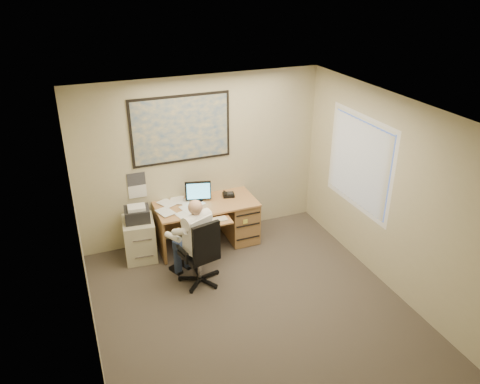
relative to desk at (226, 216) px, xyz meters
name	(u,v)px	position (x,y,z in m)	size (l,w,h in m)	color
room_shell	(257,225)	(-0.28, -1.90, 0.91)	(4.00, 4.50, 2.70)	#3D362F
desk	(226,216)	(0.00, 0.00, 0.00)	(1.60, 0.97, 1.08)	tan
world_map	(181,129)	(-0.58, 0.33, 1.46)	(1.56, 0.03, 1.06)	#1E4C93
wall_calendar	(137,185)	(-1.33, 0.34, 0.64)	(0.28, 0.01, 0.42)	white
window_blinds	(359,163)	(1.69, -1.10, 1.11)	(0.06, 1.40, 1.30)	beige
filing_cabinet	(139,235)	(-1.42, 0.01, -0.05)	(0.52, 0.60, 0.91)	beige
office_chair	(200,265)	(-0.76, -0.99, -0.13)	(0.76, 0.76, 1.06)	black
person	(198,242)	(-0.75, -0.91, 0.22)	(0.54, 0.77, 1.31)	white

